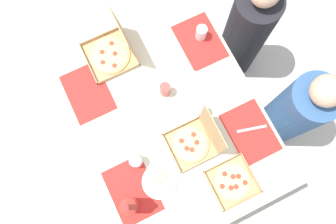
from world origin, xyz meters
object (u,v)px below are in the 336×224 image
(soda_bottle, at_px, (130,206))
(cup_clear_left, at_px, (136,161))
(pizza_box_center, at_px, (232,182))
(cup_red, at_px, (202,111))
(cup_spare, at_px, (201,33))
(diner_right_seat, at_px, (292,113))
(plate_middle, at_px, (159,181))
(diner_left_seat, at_px, (245,34))
(pizza_box_corner_right, at_px, (195,141))
(pizza_box_edge_far, at_px, (113,51))
(cup_clear_right, at_px, (165,90))

(soda_bottle, height_order, cup_clear_left, soda_bottle)
(pizza_box_center, distance_m, cup_red, 0.46)
(soda_bottle, distance_m, cup_clear_left, 0.27)
(cup_red, height_order, cup_spare, cup_spare)
(soda_bottle, bearing_deg, pizza_box_center, 76.74)
(cup_red, bearing_deg, soda_bottle, -62.89)
(cup_red, relative_size, diner_right_seat, 0.08)
(cup_clear_left, bearing_deg, pizza_box_center, 52.18)
(plate_middle, bearing_deg, diner_left_seat, 123.83)
(cup_spare, bearing_deg, cup_clear_left, -52.26)
(pizza_box_corner_right, xyz_separation_m, diner_right_seat, (0.10, 0.75, -0.30))
(pizza_box_edge_far, distance_m, diner_left_seat, 1.02)
(pizza_box_corner_right, xyz_separation_m, cup_clear_left, (-0.05, -0.37, 0.01))
(pizza_box_center, bearing_deg, soda_bottle, -103.26)
(diner_right_seat, bearing_deg, pizza_box_center, -71.94)
(diner_left_seat, bearing_deg, plate_middle, -56.17)
(soda_bottle, bearing_deg, pizza_box_edge_far, 162.39)
(pizza_box_corner_right, distance_m, cup_clear_left, 0.37)
(cup_red, bearing_deg, pizza_box_center, -4.13)
(pizza_box_edge_far, bearing_deg, pizza_box_center, 15.68)
(cup_red, xyz_separation_m, cup_clear_left, (0.10, -0.50, 0.01))
(diner_left_seat, bearing_deg, pizza_box_corner_right, -52.05)
(cup_spare, bearing_deg, diner_right_seat, 28.77)
(pizza_box_edge_far, height_order, pizza_box_center, pizza_box_edge_far)
(pizza_box_edge_far, bearing_deg, plate_middle, -5.88)
(plate_middle, xyz_separation_m, cup_clear_left, (-0.16, -0.07, 0.04))
(pizza_box_center, relative_size, diner_right_seat, 0.23)
(soda_bottle, xyz_separation_m, cup_red, (-0.32, 0.63, -0.09))
(pizza_box_center, xyz_separation_m, soda_bottle, (-0.14, -0.59, 0.12))
(cup_clear_left, bearing_deg, pizza_box_corner_right, 82.62)
(soda_bottle, distance_m, cup_clear_right, 0.73)
(cup_clear_right, bearing_deg, cup_clear_left, -47.27)
(soda_bottle, bearing_deg, diner_right_seat, 93.44)
(diner_left_seat, xyz_separation_m, diner_right_seat, (0.68, 0.00, -0.00))
(pizza_box_corner_right, distance_m, diner_right_seat, 0.82)
(cup_clear_left, bearing_deg, cup_spare, 127.74)
(cup_red, distance_m, diner_left_seat, 0.82)
(pizza_box_center, height_order, diner_left_seat, diner_left_seat)
(soda_bottle, bearing_deg, cup_spare, 132.30)
(cup_clear_right, distance_m, diner_right_seat, 0.95)
(plate_middle, distance_m, cup_spare, 0.99)
(diner_left_seat, bearing_deg, cup_clear_left, -64.36)
(soda_bottle, distance_m, diner_right_seat, 1.31)
(diner_left_seat, bearing_deg, pizza_box_center, -36.33)
(pizza_box_center, bearing_deg, diner_left_seat, 143.67)
(plate_middle, distance_m, cup_red, 0.50)
(plate_middle, xyz_separation_m, diner_right_seat, (-0.02, 1.05, -0.26))
(diner_right_seat, bearing_deg, cup_red, -111.39)
(pizza_box_corner_right, relative_size, diner_right_seat, 0.26)
(soda_bottle, height_order, cup_red, soda_bottle)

